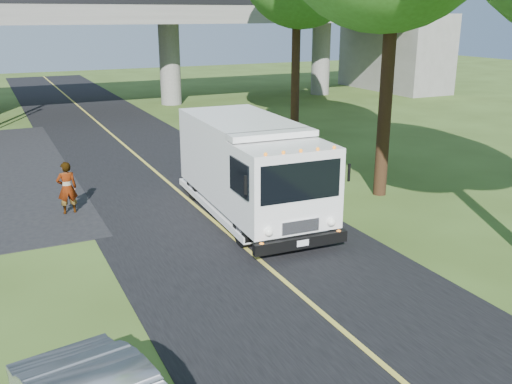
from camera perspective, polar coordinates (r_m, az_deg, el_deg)
road at (r=18.16m, az=-5.51°, el=-1.88°), size 7.00×90.00×0.02m
lane_line at (r=18.15m, az=-5.51°, el=-1.82°), size 0.12×90.00×0.01m
overpass at (r=38.60m, az=-17.54°, el=14.51°), size 54.00×10.00×7.30m
step_van at (r=17.20m, az=-0.61°, el=2.64°), size 2.89×7.12×2.94m
pedestrian at (r=18.56m, az=-18.38°, el=0.39°), size 0.63×0.43×1.67m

